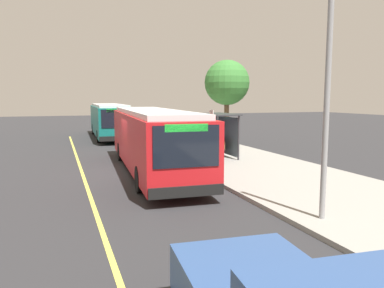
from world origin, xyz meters
The scene contains 10 objects.
ground_plane centered at (0.00, 0.00, 0.00)m, with size 120.00×120.00×0.00m, color #2B2B2D.
sidewalk_curb centered at (0.00, 6.00, 0.07)m, with size 44.00×6.40×0.15m, color gray.
lane_stripe_center centered at (0.00, -2.20, 0.00)m, with size 36.00×0.14×0.01m, color #E0D64C.
transit_bus_main centered at (0.37, 1.01, 1.62)m, with size 12.49×3.35×2.95m.
transit_bus_second centered at (-16.00, 1.10, 1.62)m, with size 12.16×3.03×2.95m.
bus_shelter centered at (-1.94, 5.50, 1.92)m, with size 2.90×1.60×2.48m.
waiting_bench centered at (-1.95, 5.32, 0.63)m, with size 1.60×0.48×0.95m.
route_sign_post centered at (1.09, 3.74, 1.96)m, with size 0.44×0.08×2.80m.
street_tree_near_shelter centered at (-7.56, 8.58, 4.58)m, with size 3.29×3.29×6.11m.
utility_pole centered at (9.22, 3.68, 3.35)m, with size 0.16×0.16×6.40m, color gray.
Camera 1 is at (17.49, -3.19, 3.50)m, focal length 34.87 mm.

